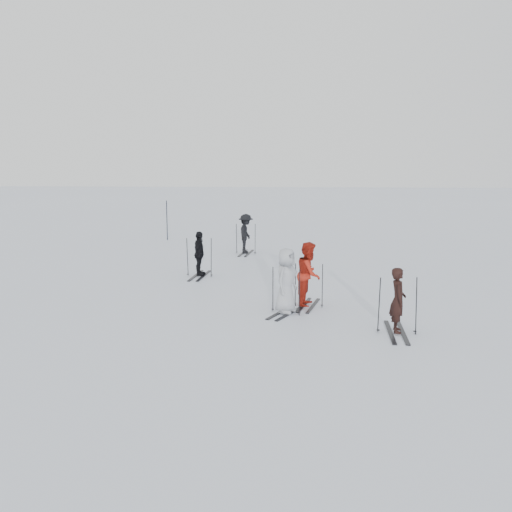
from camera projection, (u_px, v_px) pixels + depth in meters
The scene contains 12 objects.
ground at pixel (254, 296), 16.63m from camera, with size 120.00×120.00×0.00m, color silver.
skier_near_dark at pixel (398, 301), 12.98m from camera, with size 0.55×0.36×1.50m, color black.
skier_red at pixel (309, 275), 15.34m from camera, with size 0.84×0.65×1.73m, color #A21F12.
skier_grey at pixel (286, 281), 14.65m from camera, with size 0.82×0.53×1.68m, color #9A9DA3.
skier_uphill_left at pixel (199, 254), 19.21m from camera, with size 0.88×0.37×1.50m, color black.
skier_uphill_far at pixel (246, 234), 23.71m from camera, with size 1.05×0.60×1.63m, color black.
skis_near_dark at pixel (398, 304), 12.99m from camera, with size 0.98×1.86×1.35m, color black, non-canonical shape.
skis_red at pixel (309, 284), 15.38m from camera, with size 0.88×1.66×1.21m, color black, non-canonical shape.
skis_grey at pixel (286, 290), 14.68m from camera, with size 0.90×1.70×1.24m, color black, non-canonical shape.
skis_uphill_left at pixel (199, 257), 19.22m from camera, with size 0.98×1.85×1.35m, color black, non-canonical shape.
skis_uphill_far at pixel (246, 238), 23.74m from camera, with size 0.94×1.77×1.29m, color black, non-canonical shape.
piste_marker at pixel (167, 220), 27.50m from camera, with size 0.04×0.04×1.92m, color black.
Camera 1 is at (0.99, -16.15, 4.00)m, focal length 40.00 mm.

